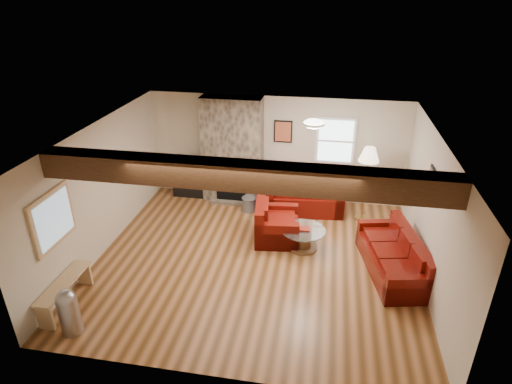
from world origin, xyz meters
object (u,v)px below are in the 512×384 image
armchair_red (277,221)px  coffee_table (303,239)px  sofa_three (393,254)px  floor_lamp (369,159)px  tv_cabinet (196,185)px  television (195,166)px  loveseat (304,191)px

armchair_red → coffee_table: size_ratio=1.14×
sofa_three → floor_lamp: size_ratio=1.15×
armchair_red → coffee_table: 0.65m
tv_cabinet → television: 0.49m
loveseat → television: (-2.67, 0.30, 0.29)m
coffee_table → television: size_ratio=1.14×
coffee_table → tv_cabinet: (-2.79, 1.96, 0.06)m
tv_cabinet → floor_lamp: bearing=-7.7°
sofa_three → coffee_table: bearing=-118.5°
armchair_red → tv_cabinet: 2.81m
tv_cabinet → coffee_table: bearing=-35.0°
sofa_three → loveseat: size_ratio=1.10×
sofa_three → coffee_table: sofa_three is taller
loveseat → sofa_three: bearing=-56.8°
loveseat → television: television is taller
armchair_red → tv_cabinet: armchair_red is taller
coffee_table → tv_cabinet: bearing=145.0°
loveseat → armchair_red: (-0.44, -1.39, -0.07)m
sofa_three → television: size_ratio=2.55×
television → coffee_table: bearing=-35.0°
sofa_three → tv_cabinet: sofa_three is taller
television → floor_lamp: (4.01, -0.54, 0.69)m
television → floor_lamp: bearing=-7.7°
television → floor_lamp: floor_lamp is taller
coffee_table → floor_lamp: 2.24m
coffee_table → loveseat: bearing=94.2°
armchair_red → tv_cabinet: (-2.23, 1.69, -0.13)m
tv_cabinet → floor_lamp: floor_lamp is taller
armchair_red → coffee_table: (0.56, -0.27, -0.19)m
loveseat → coffee_table: loveseat is taller
sofa_three → tv_cabinet: bearing=-130.8°
loveseat → tv_cabinet: loveseat is taller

